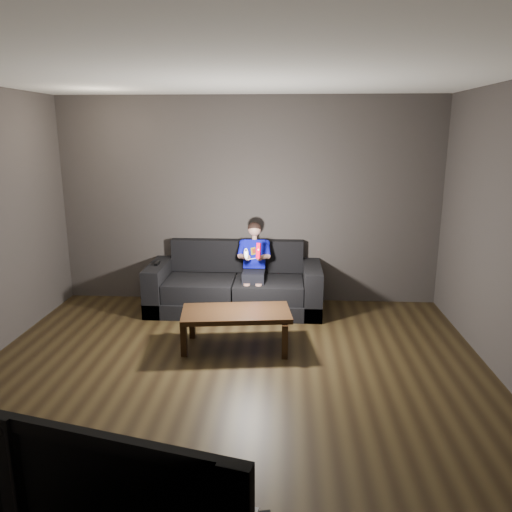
{
  "coord_description": "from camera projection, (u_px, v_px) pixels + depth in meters",
  "views": [
    {
      "loc": [
        0.48,
        -4.02,
        2.25
      ],
      "look_at": [
        0.15,
        1.55,
        0.85
      ],
      "focal_mm": 35.0,
      "sensor_mm": 36.0,
      "label": 1
    }
  ],
  "objects": [
    {
      "name": "back_wall",
      "position": [
        249.0,
        202.0,
        6.56
      ],
      "size": [
        5.0,
        0.04,
        2.7
      ],
      "primitive_type": "cube",
      "color": "#3D3835",
      "rests_on": "ground"
    },
    {
      "name": "tv",
      "position": [
        130.0,
        491.0,
        2.09
      ],
      "size": [
        1.16,
        0.43,
        0.67
      ],
      "primitive_type": "imported",
      "rotation": [
        0.0,
        0.0,
        -0.25
      ],
      "color": "black",
      "rests_on": "media_console"
    },
    {
      "name": "floor",
      "position": [
        229.0,
        390.0,
        4.47
      ],
      "size": [
        5.0,
        5.0,
        0.0
      ],
      "primitive_type": "plane",
      "color": "black",
      "rests_on": "ground"
    },
    {
      "name": "coffee_table",
      "position": [
        236.0,
        316.0,
        5.25
      ],
      "size": [
        1.2,
        0.7,
        0.41
      ],
      "color": "black",
      "rests_on": "floor"
    },
    {
      "name": "wii_remote_red",
      "position": [
        258.0,
        251.0,
        5.85
      ],
      "size": [
        0.06,
        0.08,
        0.19
      ],
      "color": "red",
      "rests_on": "child"
    },
    {
      "name": "ceiling",
      "position": [
        224.0,
        70.0,
        3.81
      ],
      "size": [
        5.0,
        5.0,
        0.02
      ],
      "primitive_type": "cube",
      "color": "white",
      "rests_on": "back_wall"
    },
    {
      "name": "sofa",
      "position": [
        235.0,
        288.0,
        6.46
      ],
      "size": [
        2.2,
        0.95,
        0.85
      ],
      "color": "black",
      "rests_on": "floor"
    },
    {
      "name": "child",
      "position": [
        254.0,
        258.0,
        6.28
      ],
      "size": [
        0.41,
        0.5,
        1.01
      ],
      "color": "black",
      "rests_on": "sofa"
    },
    {
      "name": "wii_remote_black",
      "position": [
        157.0,
        263.0,
        6.36
      ],
      "size": [
        0.04,
        0.16,
        0.03
      ],
      "color": "black",
      "rests_on": "sofa"
    },
    {
      "name": "front_wall",
      "position": [
        142.0,
        399.0,
        1.72
      ],
      "size": [
        5.0,
        0.04,
        2.7
      ],
      "primitive_type": "cube",
      "color": "#3D3835",
      "rests_on": "ground"
    },
    {
      "name": "nunchuk_white",
      "position": [
        246.0,
        254.0,
        5.88
      ],
      "size": [
        0.08,
        0.1,
        0.14
      ],
      "color": "white",
      "rests_on": "child"
    }
  ]
}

